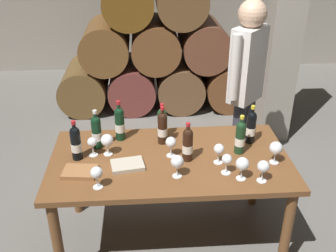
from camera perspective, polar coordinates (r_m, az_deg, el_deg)
name	(u,v)px	position (r m, az deg, el deg)	size (l,w,h in m)	color
ground_plane	(170,238)	(3.27, 0.25, -15.92)	(14.00, 14.00, 0.00)	#66635E
barrel_stack	(155,52)	(5.19, -1.88, 10.62)	(2.49, 0.90, 1.69)	brown
stone_pillar	(285,25)	(4.33, 16.58, 13.91)	(0.32, 0.32, 2.60)	gray
dining_table	(170,168)	(2.85, 0.28, -6.17)	(1.70, 0.90, 0.76)	brown
wine_bottle_0	(97,132)	(2.91, -10.33, -0.81)	(0.07, 0.07, 0.30)	black
wine_bottle_1	(188,144)	(2.72, 2.88, -2.65)	(0.07, 0.07, 0.29)	black
wine_bottle_2	(240,137)	(2.84, 10.45, -1.56)	(0.07, 0.07, 0.30)	#19381E
wine_bottle_3	(120,123)	(2.99, -7.02, 0.41)	(0.07, 0.07, 0.32)	black
wine_bottle_4	(162,123)	(3.01, -0.86, 0.51)	(0.07, 0.07, 0.28)	#19381E
wine_bottle_5	(251,127)	(2.99, 11.96, -0.09)	(0.07, 0.07, 0.30)	black
wine_bottle_6	(162,127)	(2.92, -0.81, -0.22)	(0.07, 0.07, 0.30)	black
wine_bottle_7	(76,143)	(2.80, -13.23, -2.37)	(0.07, 0.07, 0.30)	black
wine_glass_0	(227,160)	(2.61, 8.54, -4.91)	(0.07, 0.07, 0.14)	white
wine_glass_1	(219,150)	(2.71, 7.40, -3.44)	(0.07, 0.07, 0.15)	white
wine_glass_2	(171,143)	(2.77, 0.42, -2.46)	(0.08, 0.08, 0.15)	white
wine_glass_3	(177,162)	(2.55, 1.35, -5.25)	(0.09, 0.09, 0.16)	white
wine_glass_4	(107,141)	(2.81, -8.84, -2.11)	(0.09, 0.09, 0.16)	white
wine_glass_5	(242,164)	(2.57, 10.75, -5.49)	(0.09, 0.09, 0.16)	white
wine_glass_6	(97,173)	(2.49, -10.33, -6.77)	(0.08, 0.08, 0.15)	white
wine_glass_7	(276,148)	(2.79, 15.40, -3.16)	(0.09, 0.09, 0.16)	white
wine_glass_8	(92,143)	(2.83, -10.95, -2.43)	(0.07, 0.07, 0.14)	white
wine_glass_9	(263,167)	(2.58, 13.67, -5.82)	(0.08, 0.08, 0.15)	white
tasting_notebook	(80,172)	(2.69, -12.68, -6.52)	(0.22, 0.16, 0.03)	#936038
leather_ledger	(127,165)	(2.71, -5.90, -5.66)	(0.22, 0.16, 0.03)	#B2A893
sommelier_presenting	(246,80)	(3.45, 11.26, 6.62)	(0.36, 0.38, 1.72)	#383842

